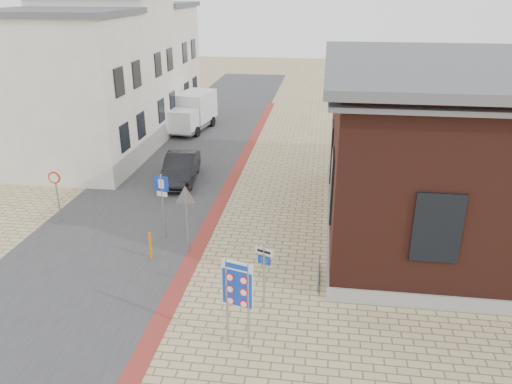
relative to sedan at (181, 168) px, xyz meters
The scene contains 16 objects.
ground 11.67m from the sedan, 66.78° to the right, with size 120.00×120.00×0.00m, color tan.
road_strip 4.45m from the sedan, 101.94° to the left, with size 7.00×60.00×0.02m, color #38383A.
curb_strip 2.77m from the sedan, 15.17° to the right, with size 0.60×40.00×0.02m, color maroon.
brick_building 14.35m from the sedan, 15.26° to the right, with size 13.00×13.00×6.80m.
townhouse_near 7.39m from the sedan, 168.54° to the left, with size 7.40×6.40×8.30m.
townhouse_mid 10.45m from the sedan, 131.26° to the left, with size 7.40×6.40×9.10m.
townhouse_far 15.16m from the sedan, 115.71° to the left, with size 7.40×6.40×8.30m.
bike_rack 11.18m from the sedan, 49.58° to the right, with size 0.08×1.80×0.60m.
sedan is the anchor object (origin of this frame).
box_truck 9.99m from the sedan, 100.91° to the left, with size 2.62×5.09×2.54m.
border_sign 13.28m from the sedan, 67.35° to the right, with size 0.89×0.30×2.67m.
essen_sign 11.84m from the sedan, 61.74° to the right, with size 0.58×0.27×2.26m.
parking_sign 6.40m from the sedan, 80.02° to the right, with size 0.59×0.15×2.69m.
yield_sign 7.68m from the sedan, 72.17° to the right, with size 0.93×0.21×2.63m.
speed_sign 6.61m from the sedan, 125.32° to the right, with size 0.53×0.07×2.26m.
bollard 7.98m from the sedan, 82.14° to the right, with size 0.10×0.10×1.06m, color orange.
Camera 1 is at (2.54, -12.66, 9.30)m, focal length 35.00 mm.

